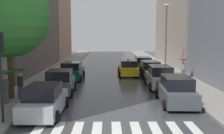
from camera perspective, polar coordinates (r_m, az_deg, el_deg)
ground_plane at (r=34.58m, az=-0.09°, el=-0.52°), size 28.00×72.00×0.04m
sidewalk_left at (r=35.11m, az=-10.76°, el=-0.37°), size 3.00×72.00×0.15m
sidewalk_right at (r=35.24m, az=10.54°, el=-0.34°), size 3.00×72.00×0.15m
crosswalk_stripes at (r=13.16m, az=0.94°, el=-12.60°), size 7.65×2.20×0.01m
building_right_mid at (r=41.66m, az=15.27°, el=7.50°), size 6.00×19.49×10.13m
parked_car_left_nearest at (r=15.64m, az=-13.66°, el=-6.69°), size 2.11×4.67×1.67m
parked_car_left_second at (r=20.83m, az=-10.60°, el=-3.16°), size 2.26×4.15×1.77m
parked_car_left_third at (r=27.20m, az=-8.18°, el=-0.85°), size 2.20×4.53×1.70m
parked_car_right_nearest at (r=17.97m, az=12.94°, el=-4.79°), size 2.19×4.83×1.77m
parked_car_right_second at (r=23.24m, az=9.73°, el=-2.07°), size 2.12×4.68×1.80m
parked_car_right_third at (r=28.81m, az=7.74°, el=-0.48°), size 2.17×4.81×1.63m
parked_car_right_fourth at (r=34.56m, az=6.32°, el=0.70°), size 2.24×4.39×1.56m
taxi_midroad at (r=29.74m, az=3.33°, el=-0.20°), size 2.11×4.71×1.81m
pedestrian_foreground at (r=27.94m, az=14.38°, el=0.56°), size 0.91×0.91×1.83m
pedestrian_near_tree at (r=18.25m, az=-20.93°, el=-2.39°), size 1.08×1.08×1.95m
pedestrian_far_side at (r=19.09m, az=-18.28°, el=-1.82°), size 1.10×1.10×1.98m
street_tree_left at (r=19.28m, az=-20.46°, el=9.71°), size 5.32×5.32×8.02m
traffic_light_left_corner at (r=14.05m, az=-21.94°, el=1.85°), size 0.30×0.42×4.30m
lamp_post_right at (r=29.40m, az=10.98°, el=6.53°), size 0.60×0.28×7.25m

